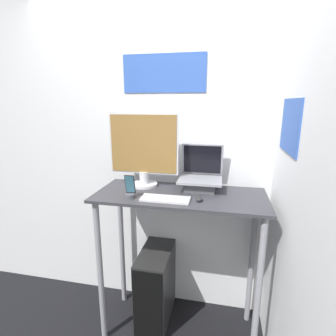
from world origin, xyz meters
name	(u,v)px	position (x,y,z in m)	size (l,w,h in m)	color
wall_back	(187,158)	(0.00, 0.59, 1.30)	(6.00, 0.06, 2.60)	silver
wall_side_right	(298,187)	(0.67, 0.00, 1.30)	(0.06, 6.00, 2.60)	silver
desk	(180,224)	(0.00, 0.25, 0.89)	(1.17, 0.51, 1.12)	#333338
laptop	(200,179)	(0.13, 0.39, 1.20)	(0.31, 0.27, 0.32)	#4C4C51
monitor	(144,152)	(-0.30, 0.38, 1.38)	(0.52, 0.20, 0.54)	silver
keyboard	(165,199)	(-0.07, 0.12, 1.13)	(0.32, 0.12, 0.02)	silver
mouse	(199,199)	(0.14, 0.14, 1.14)	(0.04, 0.06, 0.03)	#262626
cell_phone	(130,191)	(-0.31, 0.11, 1.17)	(0.07, 0.06, 0.16)	#4C4C51
computer_tower	(156,284)	(-0.20, 0.35, 0.30)	(0.24, 0.50, 0.60)	black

